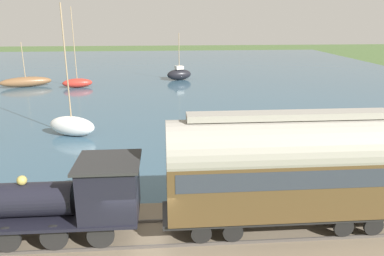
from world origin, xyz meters
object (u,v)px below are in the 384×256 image
(sailboat_red, at_px, (77,82))
(sailboat_brown, at_px, (26,82))
(steam_locomotive, at_px, (73,195))
(passenger_coach, at_px, (286,166))
(sailboat_black, at_px, (179,74))
(rowboat_off_pier, at_px, (249,189))
(sailboat_white, at_px, (72,125))
(rowboat_near_shore, at_px, (257,158))

(sailboat_red, xyz_separation_m, sailboat_brown, (0.96, 6.46, 0.00))
(steam_locomotive, height_order, passenger_coach, passenger_coach)
(sailboat_black, distance_m, sailboat_red, 13.57)
(sailboat_red, height_order, sailboat_brown, sailboat_red)
(sailboat_black, bearing_deg, steam_locomotive, 154.24)
(passenger_coach, relative_size, rowboat_off_pier, 3.87)
(steam_locomotive, xyz_separation_m, sailboat_white, (14.23, 3.31, -1.41))
(rowboat_near_shore, bearing_deg, sailboat_white, 26.53)
(sailboat_black, bearing_deg, rowboat_near_shore, 168.95)
(passenger_coach, height_order, rowboat_near_shore, passenger_coach)
(steam_locomotive, xyz_separation_m, sailboat_red, (33.81, 7.02, -1.57))
(steam_locomotive, bearing_deg, sailboat_white, 13.11)
(rowboat_near_shore, bearing_deg, sailboat_brown, 3.14)
(steam_locomotive, height_order, rowboat_near_shore, steam_locomotive)
(passenger_coach, bearing_deg, steam_locomotive, 90.00)
(sailboat_white, bearing_deg, passenger_coach, -121.09)
(sailboat_white, bearing_deg, sailboat_brown, 46.86)
(steam_locomotive, bearing_deg, sailboat_brown, 21.19)
(sailboat_black, distance_m, sailboat_brown, 19.56)
(sailboat_white, bearing_deg, rowboat_near_shore, -95.92)
(sailboat_red, relative_size, rowboat_near_shore, 3.62)
(sailboat_black, xyz_separation_m, rowboat_off_pier, (-34.36, -1.87, -0.61))
(rowboat_near_shore, distance_m, rowboat_off_pier, 4.27)
(rowboat_off_pier, bearing_deg, sailboat_red, -33.07)
(sailboat_red, height_order, sailboat_white, sailboat_red)
(sailboat_black, height_order, sailboat_brown, sailboat_black)
(steam_locomotive, xyz_separation_m, sailboat_brown, (34.77, 13.48, -1.56))
(steam_locomotive, xyz_separation_m, sailboat_black, (38.42, -5.73, -1.39))
(passenger_coach, height_order, sailboat_red, sailboat_red)
(sailboat_black, bearing_deg, sailboat_white, 142.23)
(sailboat_brown, bearing_deg, sailboat_black, -99.32)
(steam_locomotive, distance_m, rowboat_off_pier, 8.85)
(sailboat_white, bearing_deg, rowboat_off_pier, -112.43)
(passenger_coach, relative_size, sailboat_black, 1.49)
(rowboat_off_pier, bearing_deg, steam_locomotive, 58.85)
(sailboat_brown, bearing_deg, rowboat_off_pier, -165.62)
(rowboat_near_shore, bearing_deg, rowboat_off_pier, 123.26)
(passenger_coach, height_order, rowboat_off_pier, passenger_coach)
(steam_locomotive, height_order, sailboat_black, sailboat_black)
(sailboat_black, bearing_deg, sailboat_red, 92.61)
(sailboat_black, xyz_separation_m, sailboat_white, (-24.20, 9.04, -0.02))
(steam_locomotive, relative_size, sailboat_white, 0.69)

